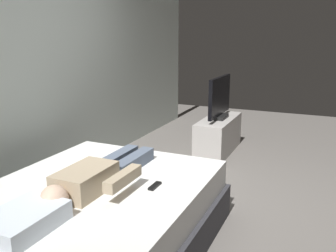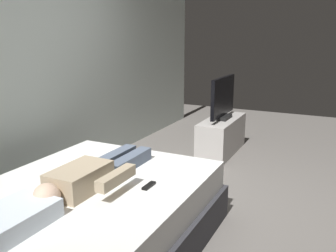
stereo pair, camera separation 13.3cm
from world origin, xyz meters
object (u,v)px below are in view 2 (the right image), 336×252
at_px(pillow, 14,218).
at_px(bed, 90,218).
at_px(tv_stand, 221,136).
at_px(person, 93,175).
at_px(tv, 223,99).
at_px(remote, 149,186).

bearing_deg(pillow, bed, 0.00).
xyz_separation_m(pillow, tv_stand, (3.47, -0.17, -0.35)).
xyz_separation_m(person, tv, (2.75, -0.14, 0.16)).
relative_size(bed, remote, 13.43).
distance_m(bed, remote, 0.55).
relative_size(bed, person, 1.60).
xyz_separation_m(person, tv_stand, (2.75, -0.14, -0.37)).
bearing_deg(bed, tv, -3.53).
relative_size(bed, tv, 2.29).
bearing_deg(tv, remote, -174.25).
xyz_separation_m(bed, person, (0.03, -0.03, 0.36)).
height_order(bed, tv, tv).
xyz_separation_m(person, remote, (0.15, -0.40, -0.07)).
relative_size(pillow, remote, 3.20).
height_order(remote, tv, tv).
bearing_deg(remote, pillow, 153.45).
distance_m(bed, tv_stand, 2.78).
height_order(bed, tv_stand, bed).
bearing_deg(tv_stand, bed, 176.47).
distance_m(remote, tv_stand, 2.63).
distance_m(pillow, remote, 0.97).
xyz_separation_m(remote, tv, (2.60, 0.26, 0.24)).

